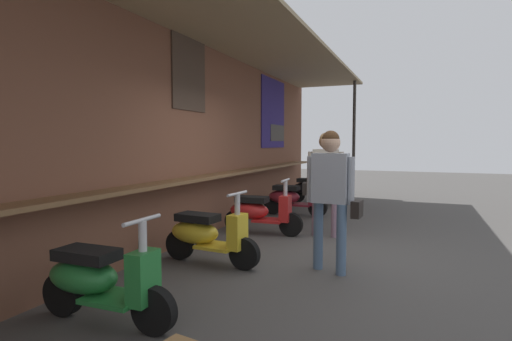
% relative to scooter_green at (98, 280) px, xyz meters
% --- Properties ---
extents(ground_plane, '(36.13, 36.13, 0.00)m').
position_rel_scooter_green_xyz_m(ground_plane, '(2.81, -1.08, -0.39)').
color(ground_plane, '#474442').
extents(market_stall_facade, '(12.90, 2.09, 3.49)m').
position_rel_scooter_green_xyz_m(market_stall_facade, '(2.82, 0.82, 1.51)').
color(market_stall_facade, brown).
rests_on(market_stall_facade, ground_plane).
extents(scooter_green, '(0.46, 1.40, 0.97)m').
position_rel_scooter_green_xyz_m(scooter_green, '(0.00, 0.00, 0.00)').
color(scooter_green, '#237533').
rests_on(scooter_green, ground_plane).
extents(scooter_yellow, '(0.50, 1.40, 0.97)m').
position_rel_scooter_green_xyz_m(scooter_yellow, '(1.88, -0.00, 0.00)').
color(scooter_yellow, gold).
rests_on(scooter_yellow, ground_plane).
extents(scooter_red, '(0.48, 1.40, 0.97)m').
position_rel_scooter_green_xyz_m(scooter_red, '(3.73, -0.00, 0.00)').
color(scooter_red, red).
rests_on(scooter_red, ground_plane).
extents(scooter_maroon, '(0.46, 1.40, 0.97)m').
position_rel_scooter_green_xyz_m(scooter_maroon, '(5.66, -0.00, 0.00)').
color(scooter_maroon, maroon).
rests_on(scooter_maroon, ground_plane).
extents(scooter_black, '(0.47, 1.40, 0.97)m').
position_rel_scooter_green_xyz_m(scooter_black, '(7.49, -0.00, 0.00)').
color(scooter_black, black).
rests_on(scooter_black, ground_plane).
extents(shopper_with_handbag, '(0.36, 0.68, 1.75)m').
position_rel_scooter_green_xyz_m(shopper_with_handbag, '(3.99, -1.10, 0.69)').
color(shopper_with_handbag, gray).
rests_on(shopper_with_handbag, ground_plane).
extents(shopper_browsing, '(0.27, 0.67, 1.73)m').
position_rel_scooter_green_xyz_m(shopper_browsing, '(2.17, -1.59, 0.67)').
color(shopper_browsing, slate).
rests_on(shopper_browsing, ground_plane).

